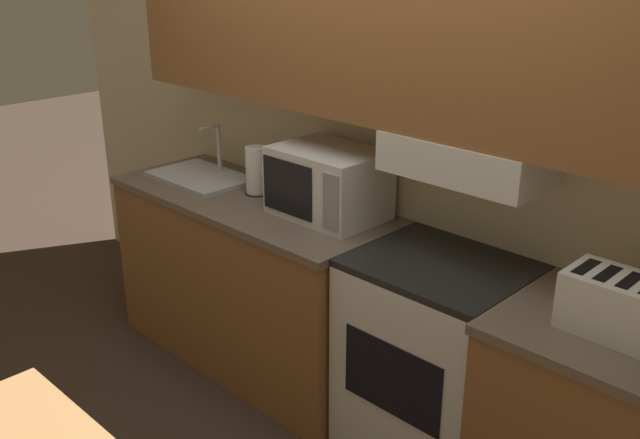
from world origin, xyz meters
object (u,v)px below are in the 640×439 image
object	(u,v)px
microwave	(328,183)
paper_towel_roll	(256,171)
toaster	(614,304)
sink_basin	(201,176)
stove_range	(435,362)

from	to	relation	value
microwave	paper_towel_roll	xyz separation A→B (m)	(-0.47, -0.03, -0.04)
paper_towel_roll	toaster	bearing A→B (deg)	-2.76
sink_basin	microwave	bearing A→B (deg)	5.97
stove_range	sink_basin	bearing A→B (deg)	-179.16
paper_towel_roll	stove_range	bearing A→B (deg)	-1.91
microwave	paper_towel_roll	size ratio (longest dim) A/B	2.06
microwave	sink_basin	distance (m)	0.88
stove_range	toaster	xyz separation A→B (m)	(0.70, -0.05, 0.56)
toaster	microwave	bearing A→B (deg)	175.13
sink_basin	paper_towel_roll	size ratio (longest dim) A/B	2.24
toaster	sink_basin	xyz separation A→B (m)	(-2.25, 0.03, -0.08)
stove_range	sink_basin	distance (m)	1.62
toaster	paper_towel_roll	distance (m)	1.86
stove_range	toaster	world-z (taller)	toaster
toaster	paper_towel_roll	world-z (taller)	paper_towel_roll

